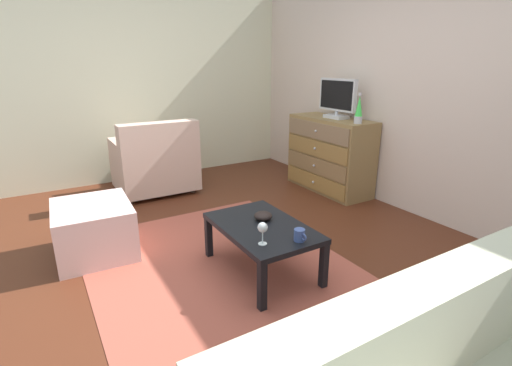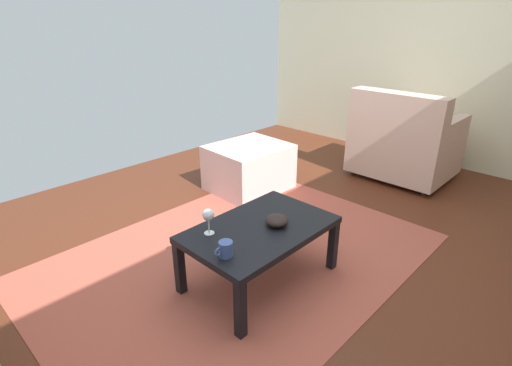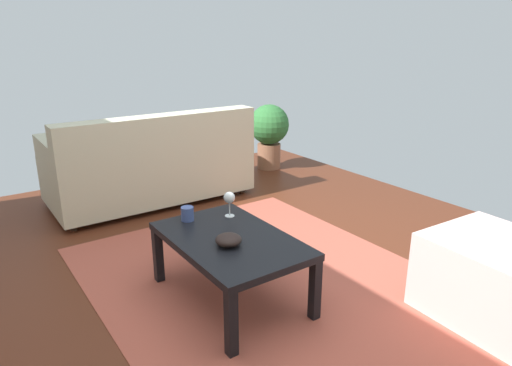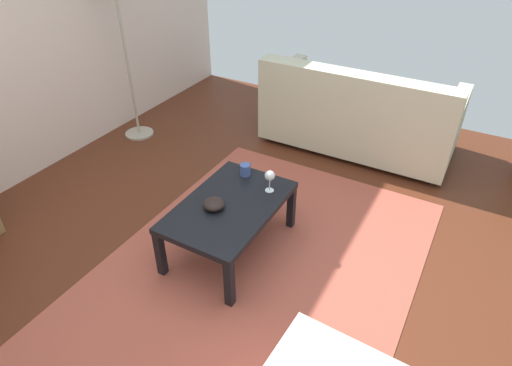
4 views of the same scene
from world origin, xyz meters
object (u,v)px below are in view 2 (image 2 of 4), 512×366
at_px(wine_glass, 208,216).
at_px(bowl_decorative, 277,220).
at_px(mug, 225,249).
at_px(coffee_table, 260,233).
at_px(armchair, 403,143).
at_px(ottoman, 249,167).

distance_m(wine_glass, bowl_decorative, 0.42).
bearing_deg(mug, coffee_table, -166.73).
bearing_deg(armchair, ottoman, -35.52).
height_order(wine_glass, ottoman, wine_glass).
bearing_deg(armchair, wine_glass, -0.45).
xyz_separation_m(wine_glass, mug, (0.09, 0.24, -0.07)).
bearing_deg(bowl_decorative, wine_glass, -32.48).
bearing_deg(coffee_table, ottoman, -132.48).
xyz_separation_m(coffee_table, armchair, (-2.25, -0.14, 0.03)).
relative_size(armchair, ottoman, 1.30).
bearing_deg(coffee_table, mug, 13.27).
bearing_deg(wine_glass, armchair, 179.55).
bearing_deg(ottoman, mug, 40.80).
height_order(coffee_table, armchair, armchair).
bearing_deg(wine_glass, mug, 69.47).
distance_m(armchair, ottoman, 1.59).
relative_size(wine_glass, armchair, 0.17).
xyz_separation_m(coffee_table, ottoman, (-0.97, -1.06, -0.12)).
bearing_deg(mug, bowl_decorative, -177.04).
height_order(mug, armchair, armchair).
relative_size(wine_glass, bowl_decorative, 1.11).
distance_m(wine_glass, mug, 0.27).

